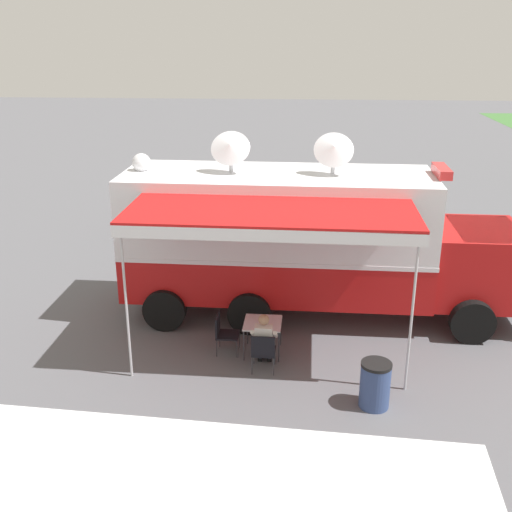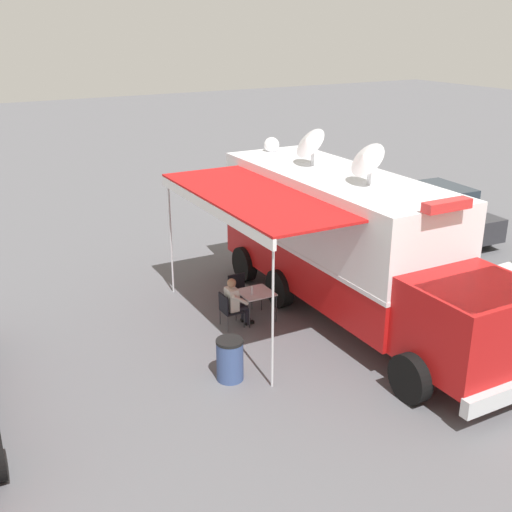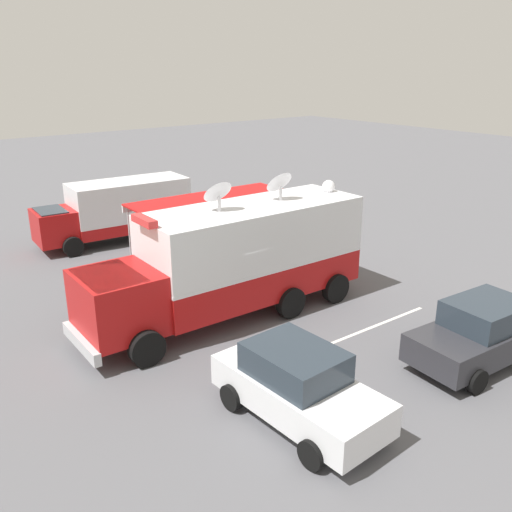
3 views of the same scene
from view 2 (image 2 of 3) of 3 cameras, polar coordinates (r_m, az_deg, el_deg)
ground_plane at (r=16.77m, az=6.77°, el=-4.31°), size 100.00×100.00×0.00m
lot_stripe at (r=20.16m, az=11.19°, el=-0.21°), size 0.23×4.80×0.01m
command_truck at (r=15.47m, az=8.55°, el=1.21°), size 4.99×9.54×4.53m
folding_table at (r=15.57m, az=-0.02°, el=-3.47°), size 0.82×0.82×0.73m
water_bottle at (r=15.36m, az=-0.37°, el=-3.15°), size 0.07×0.07×0.22m
folding_chair_at_table at (r=15.24m, az=-2.53°, el=-4.70°), size 0.49×0.49×0.87m
folding_chair_beside_table at (r=16.30m, az=-1.60°, el=-2.95°), size 0.49×0.49×0.87m
seated_responder at (r=15.26m, az=-1.90°, el=-4.08°), size 0.67×0.56×1.25m
trash_bin at (r=13.15m, az=-2.37°, el=-9.34°), size 0.57×0.57×0.91m
car_far_corner at (r=22.45m, az=16.32°, el=3.84°), size 2.27×4.33×1.76m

